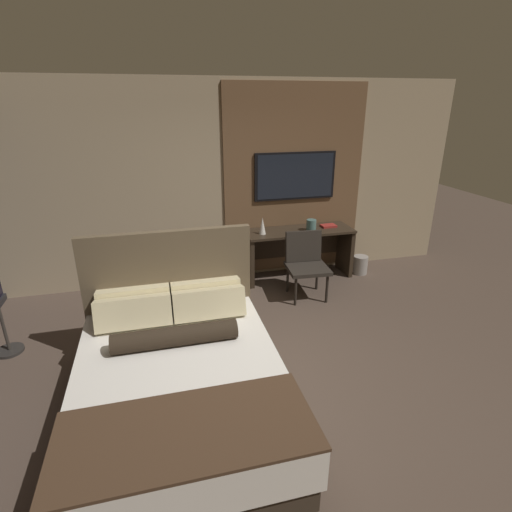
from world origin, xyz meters
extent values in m
plane|color=#4C3D33|center=(0.00, 0.00, 0.00)|extent=(16.00, 16.00, 0.00)
cube|color=tan|center=(0.00, 2.60, 1.40)|extent=(7.20, 0.06, 2.80)
cube|color=brown|center=(1.10, 2.56, 1.40)|extent=(2.09, 0.03, 2.70)
cube|color=#33281E|center=(-0.83, -0.27, 0.11)|extent=(1.58, 2.04, 0.22)
cube|color=silver|center=(-0.83, -0.27, 0.38)|extent=(1.63, 2.10, 0.32)
cube|color=#422D1E|center=(-0.83, -0.95, 0.55)|extent=(1.65, 0.73, 0.02)
cube|color=brown|center=(-0.83, 0.82, 0.67)|extent=(1.66, 0.08, 1.33)
cube|color=beige|center=(-1.18, 0.68, 0.68)|extent=(0.69, 0.23, 0.31)
cube|color=beige|center=(-0.48, 0.68, 0.68)|extent=(0.69, 0.23, 0.31)
cube|color=beige|center=(-1.18, 0.47, 0.68)|extent=(0.69, 0.25, 0.32)
cube|color=beige|center=(-0.48, 0.47, 0.68)|extent=(0.69, 0.25, 0.32)
cylinder|color=#2D2319|center=(-0.83, 0.05, 0.63)|extent=(1.06, 0.17, 0.17)
cube|color=#2D2319|center=(1.10, 2.27, 0.73)|extent=(1.59, 0.53, 0.03)
cube|color=#2D2319|center=(0.34, 2.27, 0.35)|extent=(0.06, 0.48, 0.71)
cube|color=#2D2319|center=(1.87, 2.27, 0.35)|extent=(0.06, 0.48, 0.71)
cube|color=#2D2319|center=(1.10, 2.51, 0.42)|extent=(1.47, 0.02, 0.35)
cube|color=black|center=(1.10, 2.52, 1.48)|extent=(1.21, 0.04, 0.68)
cube|color=black|center=(1.10, 2.50, 1.48)|extent=(1.14, 0.01, 0.63)
cube|color=#28231E|center=(0.99, 1.60, 0.42)|extent=(0.57, 0.54, 0.05)
cube|color=#28231E|center=(1.00, 1.82, 0.66)|extent=(0.50, 0.14, 0.42)
cylinder|color=black|center=(0.76, 1.42, 0.20)|extent=(0.04, 0.04, 0.40)
cylinder|color=black|center=(1.19, 1.39, 0.20)|extent=(0.04, 0.04, 0.40)
cylinder|color=black|center=(0.79, 1.82, 0.20)|extent=(0.04, 0.04, 0.40)
cylinder|color=black|center=(1.21, 1.79, 0.20)|extent=(0.04, 0.04, 0.40)
cylinder|color=#282623|center=(-2.54, 1.19, 0.01)|extent=(0.28, 0.28, 0.03)
cone|color=silver|center=(0.53, 2.22, 0.86)|extent=(0.10, 0.10, 0.24)
cylinder|color=#4C706B|center=(1.25, 2.19, 0.83)|extent=(0.14, 0.14, 0.16)
cube|color=maroon|center=(1.58, 2.31, 0.76)|extent=(0.23, 0.16, 0.03)
cylinder|color=gray|center=(2.08, 2.15, 0.14)|extent=(0.22, 0.22, 0.28)
camera|label=1|loc=(-0.89, -2.95, 2.50)|focal=28.00mm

